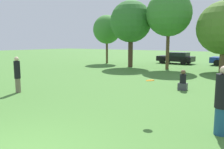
% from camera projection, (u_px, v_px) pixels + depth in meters
% --- Properties ---
extents(person_thrower, '(0.28, 0.28, 1.69)m').
position_uv_depth(person_thrower, '(17.00, 74.00, 10.47)').
color(person_thrower, '#726651').
rests_on(person_thrower, ground).
extents(person_catcher, '(0.36, 0.36, 1.78)m').
position_uv_depth(person_catcher, '(222.00, 101.00, 5.63)').
color(person_catcher, navy).
rests_on(person_catcher, ground).
extents(frisbee, '(0.25, 0.25, 0.04)m').
position_uv_depth(frisbee, '(150.00, 80.00, 6.71)').
color(frisbee, orange).
extents(bystander_sitting, '(0.41, 0.34, 1.02)m').
position_uv_depth(bystander_sitting, '(183.00, 82.00, 11.09)').
color(bystander_sitting, '#3F3F47').
rests_on(bystander_sitting, ground).
extents(tree_0, '(3.05, 3.05, 5.35)m').
position_uv_depth(tree_0, '(107.00, 30.00, 24.82)').
color(tree_0, brown).
rests_on(tree_0, ground).
extents(tree_1, '(3.92, 3.92, 6.27)m').
position_uv_depth(tree_1, '(131.00, 22.00, 21.08)').
color(tree_1, '#473323').
rests_on(tree_1, ground).
extents(tree_2, '(3.89, 3.89, 6.76)m').
position_uv_depth(tree_2, '(169.00, 14.00, 19.18)').
color(tree_2, brown).
rests_on(tree_2, ground).
extents(tree_3, '(4.19, 4.19, 5.59)m').
position_uv_depth(tree_3, '(224.00, 28.00, 17.48)').
color(tree_3, brown).
rests_on(tree_3, ground).
extents(parked_car_black, '(3.97, 2.03, 1.25)m').
position_uv_depth(parked_car_black, '(176.00, 58.00, 24.93)').
color(parked_car_black, black).
rests_on(parked_car_black, ground).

